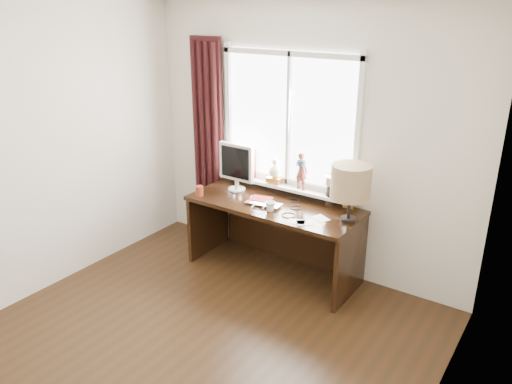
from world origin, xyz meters
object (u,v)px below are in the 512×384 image
Objects in this scene: laptop at (264,204)px; desk at (279,223)px; mug at (270,206)px; red_cup at (199,191)px; monitor at (236,164)px; table_lamp at (351,182)px.

laptop is 0.20× the size of desk.
red_cup is at bearing -174.58° from mug.
red_cup is at bearing -154.70° from desk.
desk is at bearing 69.07° from laptop.
table_lamp is at bearing -2.99° from monitor.
laptop is at bearing -105.22° from desk.
red_cup is 0.06× the size of desk.
laptop is 0.71× the size of monitor.
monitor is at bearing 58.32° from red_cup.
laptop reaches higher than desk.
laptop is at bearing -22.33° from monitor.
monitor is at bearing 155.35° from mug.
table_lamp is at bearing -5.03° from desk.
monitor is at bearing -179.95° from desk.
table_lamp is (0.70, 0.20, 0.32)m from mug.
table_lamp reaches higher than monitor.
table_lamp is (0.82, 0.12, 0.35)m from laptop.
table_lamp is at bearing 2.89° from laptop.
table_lamp reaches higher than desk.
red_cup is (-0.79, -0.08, 0.00)m from mug.
laptop is 0.32m from desk.
desk is 0.73m from monitor.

